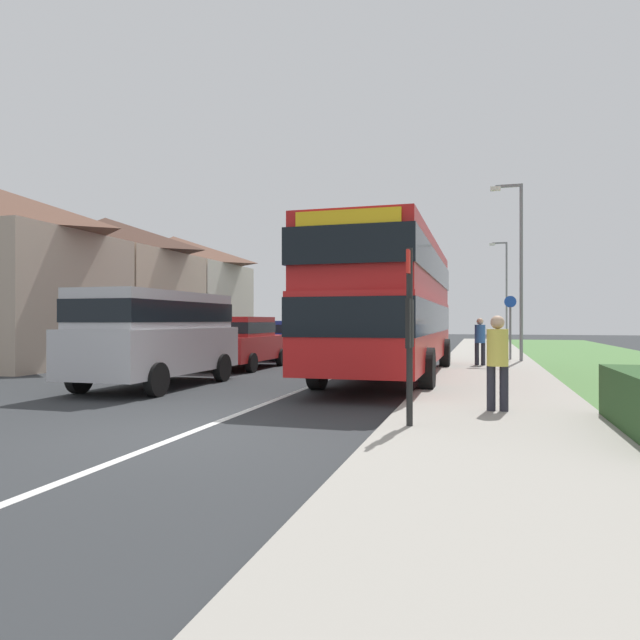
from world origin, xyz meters
TOP-DOWN VIEW (x-y plane):
  - ground_plane at (0.00, 0.00)m, footprint 120.00×120.00m
  - lane_marking_centre at (0.00, 8.00)m, footprint 0.14×60.00m
  - pavement_near_side at (4.20, 6.00)m, footprint 3.20×68.00m
  - double_decker_bus at (1.58, 8.27)m, footprint 2.80×10.51m
  - parked_van_silver at (-3.49, 4.78)m, footprint 2.11×4.96m
  - parked_car_red at (-3.65, 10.08)m, footprint 1.94×4.24m
  - parked_car_blue at (-3.62, 15.01)m, footprint 1.94×4.05m
  - parked_car_dark_green at (-3.55, 20.05)m, footprint 1.97×4.16m
  - pedestrian_at_stop at (4.22, 2.53)m, footprint 0.34×0.34m
  - pedestrian_walking_away at (3.92, 12.21)m, footprint 0.34×0.34m
  - bus_stop_sign at (3.00, 0.84)m, footprint 0.09×0.52m
  - cycle_route_sign at (5.01, 15.34)m, footprint 0.44×0.08m
  - street_lamp_mid at (5.24, 14.68)m, footprint 1.14×0.20m
  - street_lamp_far at (5.43, 31.99)m, footprint 1.14×0.20m
  - house_terrace_far_side at (-12.20, 14.44)m, footprint 7.04×17.25m

SIDE VIEW (x-z plane):
  - ground_plane at x=0.00m, z-range 0.00..0.00m
  - lane_marking_centre at x=0.00m, z-range 0.00..0.01m
  - pavement_near_side at x=4.20m, z-range 0.00..0.12m
  - parked_car_blue at x=-3.62m, z-range 0.08..1.66m
  - parked_car_red at x=-3.65m, z-range 0.08..1.79m
  - parked_car_dark_green at x=-3.55m, z-range 0.08..1.79m
  - pedestrian_at_stop at x=4.22m, z-range 0.14..1.81m
  - pedestrian_walking_away at x=3.92m, z-range 0.14..1.81m
  - parked_van_silver at x=-3.49m, z-range 0.21..2.47m
  - cycle_route_sign at x=5.01m, z-range 0.17..2.69m
  - bus_stop_sign at x=3.00m, z-range 0.24..2.84m
  - double_decker_bus at x=1.58m, z-range 0.29..3.99m
  - house_terrace_far_side at x=-12.20m, z-range 0.00..6.19m
  - street_lamp_mid at x=5.24m, z-range 0.54..7.12m
  - street_lamp_far at x=5.43m, z-range 0.54..7.31m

